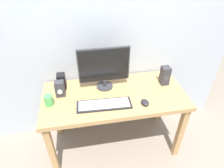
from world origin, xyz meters
The scene contains 9 objects.
ground_plane centered at (0.00, 0.00, 0.00)m, with size 6.00×6.00×0.00m, color gray.
desk centered at (0.00, 0.00, 0.63)m, with size 1.34×0.63×0.71m.
monitor centered at (-0.07, 0.14, 0.94)m, with size 0.48×0.16×0.41m.
keyboard_primary centered at (-0.12, -0.14, 0.72)m, with size 0.49×0.17×0.02m.
mouse centered at (0.24, -0.19, 0.73)m, with size 0.07×0.09×0.04m, color #232328.
speaker_right centered at (0.53, 0.08, 0.81)m, with size 0.08×0.09×0.19m.
speaker_left centered at (-0.48, 0.19, 0.79)m, with size 0.08×0.09×0.15m.
audio_controller centered at (-0.49, 0.07, 0.79)m, with size 0.08×0.08×0.16m.
coffee_mug centered at (-0.59, -0.04, 0.76)m, with size 0.08×0.08×0.10m, color #4CB259.
Camera 1 is at (-0.27, -1.39, 1.86)m, focal length 30.92 mm.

